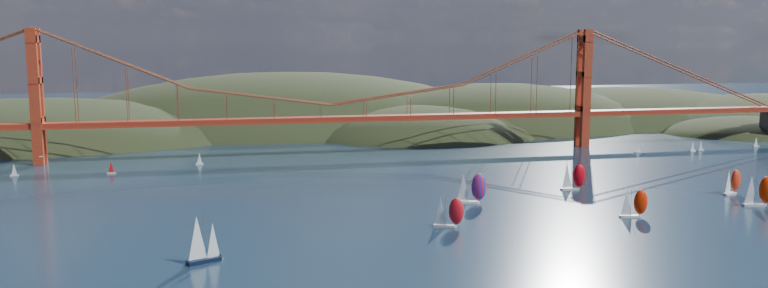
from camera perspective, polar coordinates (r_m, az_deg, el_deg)
ground at (r=160.26m, az=5.80°, el=-10.52°), size 1200.00×1200.00×0.00m
headlands at (r=437.13m, az=-0.05°, el=-0.26°), size 725.00×225.00×96.00m
bridge at (r=327.91m, az=-4.34°, el=4.78°), size 552.00×12.00×55.00m
sloop_navy at (r=176.67m, az=-13.71°, el=-7.10°), size 8.47×6.55×12.36m
racer_0 at (r=204.04m, az=4.91°, el=-5.14°), size 8.39×5.86×9.40m
racer_1 at (r=225.94m, az=18.46°, el=-4.26°), size 8.13×4.01×9.15m
racer_2 at (r=255.14m, az=26.63°, el=-3.16°), size 9.51×5.06×10.67m
racer_3 at (r=260.56m, az=14.19°, el=-2.40°), size 8.61×3.44×9.96m
racer_4 at (r=271.10m, az=24.99°, el=-2.59°), size 8.22×5.41×9.19m
racer_rwb at (r=233.59m, az=6.62°, el=-3.31°), size 9.58×5.77×10.73m
distant_boat_1 at (r=310.41m, az=-26.36°, el=-1.77°), size 3.00×2.00×4.70m
distant_boat_2 at (r=301.44m, az=-20.07°, el=-1.69°), size 3.00×2.00×4.70m
distant_boat_3 at (r=312.70m, az=-13.88°, el=-1.09°), size 3.00×2.00×4.70m
distant_boat_4 at (r=353.64m, az=18.81°, el=-0.24°), size 3.00×2.00×4.70m
distant_boat_5 at (r=365.99m, az=22.47°, el=-0.16°), size 3.00×2.00×4.70m
distant_boat_6 at (r=370.20m, az=22.99°, el=-0.10°), size 3.00×2.00×4.70m
distant_boat_7 at (r=393.62m, az=26.49°, el=0.14°), size 3.00×2.00×4.70m
gull at (r=180.48m, az=-24.68°, el=-0.87°), size 0.90×0.25×0.17m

